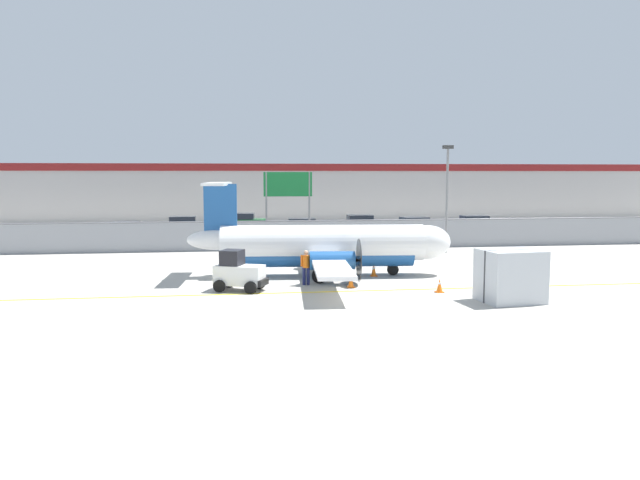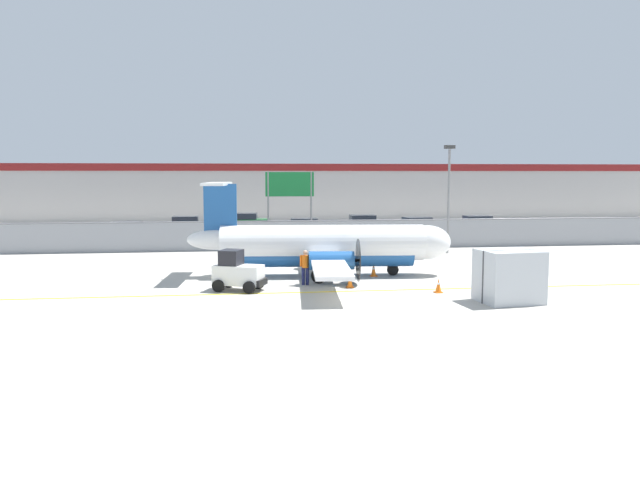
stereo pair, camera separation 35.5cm
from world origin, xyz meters
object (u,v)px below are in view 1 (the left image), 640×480
(baggage_tug, at_px, (238,272))
(parked_car_6, at_px, (475,225))
(apron_light_pole, at_px, (447,190))
(parked_car_0, at_px, (127,232))
(parked_car_1, at_px, (184,226))
(cargo_container, at_px, (510,276))
(parked_car_5, at_px, (416,226))
(commuter_airplane, at_px, (327,246))
(parked_car_4, at_px, (359,224))
(ground_crew_worker, at_px, (306,266))
(traffic_cone_near_right, at_px, (351,281))
(traffic_cone_near_left, at_px, (374,270))
(parked_car_3, at_px, (303,228))
(parked_car_2, at_px, (244,222))
(highway_sign, at_px, (288,190))
(traffic_cone_far_left, at_px, (440,286))

(baggage_tug, xyz_separation_m, parked_car_6, (21.05, 23.89, 0.04))
(apron_light_pole, bearing_deg, parked_car_6, 60.03)
(parked_car_0, relative_size, apron_light_pole, 0.59)
(parked_car_1, bearing_deg, cargo_container, -63.25)
(cargo_container, relative_size, parked_car_5, 0.59)
(commuter_airplane, relative_size, parked_car_4, 3.82)
(ground_crew_worker, relative_size, parked_car_5, 0.39)
(parked_car_4, bearing_deg, cargo_container, 90.17)
(apron_light_pole, bearing_deg, parked_car_5, 84.10)
(traffic_cone_near_right, bearing_deg, traffic_cone_near_left, 59.50)
(cargo_container, xyz_separation_m, parked_car_6, (9.76, 28.01, -0.21))
(traffic_cone_near_left, bearing_deg, parked_car_3, 94.52)
(commuter_airplane, bearing_deg, parked_car_6, 55.75)
(parked_car_5, bearing_deg, traffic_cone_near_right, -121.45)
(parked_car_0, bearing_deg, parked_car_2, 42.93)
(traffic_cone_near_right, relative_size, parked_car_5, 0.15)
(ground_crew_worker, xyz_separation_m, parked_car_5, (11.99, 21.77, -0.06))
(highway_sign, bearing_deg, commuter_airplane, -86.62)
(traffic_cone_near_right, relative_size, parked_car_1, 0.15)
(ground_crew_worker, height_order, parked_car_5, same)
(ground_crew_worker, distance_m, parked_car_0, 22.91)
(parked_car_6, distance_m, apron_light_pole, 14.30)
(parked_car_4, bearing_deg, ground_crew_worker, 72.54)
(ground_crew_worker, height_order, parked_car_3, same)
(parked_car_2, relative_size, parked_car_5, 0.99)
(traffic_cone_near_right, relative_size, highway_sign, 0.12)
(baggage_tug, relative_size, traffic_cone_near_right, 4.02)
(commuter_airplane, relative_size, cargo_container, 6.16)
(baggage_tug, distance_m, parked_car_2, 30.26)
(ground_crew_worker, xyz_separation_m, apron_light_pole, (10.86, 10.85, 3.35))
(parked_car_0, height_order, parked_car_5, same)
(parked_car_0, distance_m, parked_car_5, 23.68)
(parked_car_4, height_order, apron_light_pole, apron_light_pole)
(highway_sign, bearing_deg, apron_light_pole, -29.04)
(ground_crew_worker, height_order, parked_car_0, same)
(parked_car_4, height_order, parked_car_5, same)
(cargo_container, relative_size, traffic_cone_near_left, 4.08)
(parked_car_6, bearing_deg, baggage_tug, -132.06)
(parked_car_3, height_order, parked_car_5, same)
(parked_car_0, height_order, apron_light_pole, apron_light_pole)
(traffic_cone_near_right, relative_size, apron_light_pole, 0.09)
(parked_car_1, relative_size, apron_light_pole, 0.58)
(traffic_cone_far_left, xyz_separation_m, apron_light_pole, (5.08, 13.58, 3.99))
(traffic_cone_near_right, xyz_separation_m, parked_car_5, (9.96, 22.73, 0.58))
(baggage_tug, bearing_deg, highway_sign, 99.83)
(cargo_container, height_order, parked_car_3, cargo_container)
(traffic_cone_near_right, relative_size, parked_car_3, 0.15)
(traffic_cone_far_left, relative_size, highway_sign, 0.12)
(traffic_cone_far_left, distance_m, parked_car_6, 28.29)
(highway_sign, bearing_deg, baggage_tug, -102.39)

